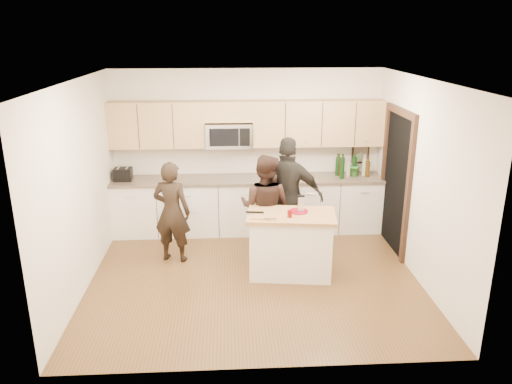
{
  "coord_description": "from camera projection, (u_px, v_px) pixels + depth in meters",
  "views": [
    {
      "loc": [
        -0.34,
        -6.27,
        3.29
      ],
      "look_at": [
        0.05,
        0.35,
        1.13
      ],
      "focal_mm": 35.0,
      "sensor_mm": 36.0,
      "label": 1
    }
  ],
  "objects": [
    {
      "name": "woman_left",
      "position": [
        172.0,
        212.0,
        7.27
      ],
      "size": [
        0.63,
        0.5,
        1.52
      ],
      "primitive_type": "imported",
      "rotation": [
        0.0,
        0.0,
        2.87
      ],
      "color": "black",
      "rests_on": "ground"
    },
    {
      "name": "framed_picture",
      "position": [
        360.0,
        152.0,
        8.59
      ],
      "size": [
        0.3,
        0.03,
        0.38
      ],
      "color": "black",
      "rests_on": "ground"
    },
    {
      "name": "doorway",
      "position": [
        396.0,
        177.0,
        7.61
      ],
      "size": [
        0.06,
        1.25,
        2.2
      ],
      "color": "black",
      "rests_on": "ground"
    },
    {
      "name": "cutting_board",
      "position": [
        260.0,
        217.0,
        6.66
      ],
      "size": [
        0.27,
        0.19,
        0.02
      ],
      "primitive_type": "cube",
      "rotation": [
        0.0,
        0.0,
        -0.12
      ],
      "color": "#AB7D47",
      "rests_on": "island"
    },
    {
      "name": "toaster",
      "position": [
        123.0,
        174.0,
        8.14
      ],
      "size": [
        0.28,
        0.22,
        0.21
      ],
      "color": "black",
      "rests_on": "back_cabinetry"
    },
    {
      "name": "microwave",
      "position": [
        229.0,
        135.0,
        8.17
      ],
      "size": [
        0.76,
        0.41,
        0.4
      ],
      "color": "silver",
      "rests_on": "ground"
    },
    {
      "name": "red_plate",
      "position": [
        299.0,
        211.0,
        6.87
      ],
      "size": [
        0.26,
        0.26,
        0.02
      ],
      "primitive_type": "cylinder",
      "color": "maroon",
      "rests_on": "island"
    },
    {
      "name": "upper_cabinetry",
      "position": [
        250.0,
        123.0,
        8.16
      ],
      "size": [
        4.5,
        0.33,
        0.75
      ],
      "color": "tan",
      "rests_on": "ground"
    },
    {
      "name": "drink_glass",
      "position": [
        290.0,
        214.0,
        6.66
      ],
      "size": [
        0.06,
        0.06,
        0.1
      ],
      "primitive_type": "cylinder",
      "color": "maroon",
      "rests_on": "island"
    },
    {
      "name": "woman_center",
      "position": [
        265.0,
        208.0,
        7.34
      ],
      "size": [
        0.95,
        0.86,
        1.6
      ],
      "primitive_type": "imported",
      "rotation": [
        0.0,
        0.0,
        2.75
      ],
      "color": "black",
      "rests_on": "ground"
    },
    {
      "name": "box_grater",
      "position": [
        301.0,
        203.0,
        6.81
      ],
      "size": [
        0.1,
        0.06,
        0.23
      ],
      "color": "silver",
      "rests_on": "red_plate"
    },
    {
      "name": "woman_right",
      "position": [
        288.0,
        197.0,
        7.49
      ],
      "size": [
        1.14,
        0.7,
        1.81
      ],
      "primitive_type": "imported",
      "rotation": [
        0.0,
        0.0,
        2.88
      ],
      "color": "black",
      "rests_on": "ground"
    },
    {
      "name": "dish_towel",
      "position": [
        191.0,
        190.0,
        8.12
      ],
      "size": [
        0.34,
        0.6,
        0.48
      ],
      "color": "white",
      "rests_on": "ground"
    },
    {
      "name": "knife",
      "position": [
        270.0,
        219.0,
        6.57
      ],
      "size": [
        0.18,
        0.05,
        0.01
      ],
      "primitive_type": "cube",
      "rotation": [
        0.0,
        0.0,
        -0.12
      ],
      "color": "silver",
      "rests_on": "cutting_board"
    },
    {
      "name": "tongs",
      "position": [
        255.0,
        212.0,
        6.78
      ],
      "size": [
        0.25,
        0.06,
        0.02
      ],
      "primitive_type": "cube",
      "rotation": [
        0.0,
        0.0,
        -0.12
      ],
      "color": "black",
      "rests_on": "cutting_board"
    },
    {
      "name": "room_shell",
      "position": [
        254.0,
        156.0,
        6.46
      ],
      "size": [
        4.52,
        4.02,
        2.71
      ],
      "color": "beige",
      "rests_on": "ground"
    },
    {
      "name": "bottle_cluster",
      "position": [
        350.0,
        166.0,
        8.34
      ],
      "size": [
        0.56,
        0.28,
        0.42
      ],
      "color": "black",
      "rests_on": "back_cabinetry"
    },
    {
      "name": "back_cabinetry",
      "position": [
        248.0,
        204.0,
        8.45
      ],
      "size": [
        4.5,
        0.66,
        0.94
      ],
      "color": "white",
      "rests_on": "ground"
    },
    {
      "name": "orchid",
      "position": [
        356.0,
        164.0,
        8.37
      ],
      "size": [
        0.29,
        0.29,
        0.41
      ],
      "primitive_type": "imported",
      "rotation": [
        0.0,
        0.0,
        0.76
      ],
      "color": "#33702D",
      "rests_on": "back_cabinetry"
    },
    {
      "name": "island",
      "position": [
        291.0,
        244.0,
        6.94
      ],
      "size": [
        1.28,
        0.84,
        0.9
      ],
      "rotation": [
        0.0,
        0.0,
        -0.12
      ],
      "color": "white",
      "rests_on": "ground"
    },
    {
      "name": "floor",
      "position": [
        254.0,
        276.0,
        6.99
      ],
      "size": [
        4.5,
        4.5,
        0.0
      ],
      "primitive_type": "plane",
      "color": "brown",
      "rests_on": "ground"
    }
  ]
}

